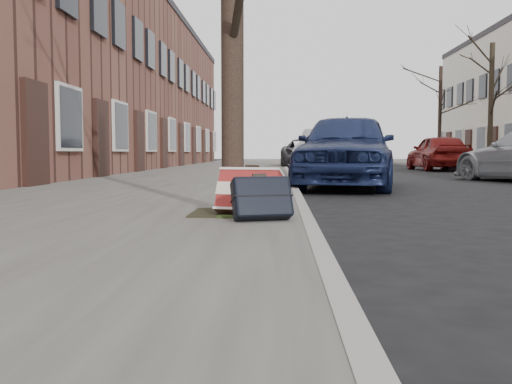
{
  "coord_description": "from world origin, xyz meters",
  "views": [
    {
      "loc": [
        -1.52,
        -4.65,
        0.75
      ],
      "look_at": [
        -1.75,
        0.8,
        0.37
      ],
      "focal_mm": 40.0,
      "sensor_mm": 36.0,
      "label": 1
    }
  ],
  "objects_px": {
    "suitcase_navy": "(262,198)",
    "car_near_mid": "(330,153)",
    "car_near_front": "(347,150)",
    "suitcase_red": "(249,192)"
  },
  "relations": [
    {
      "from": "suitcase_red",
      "to": "car_near_front",
      "type": "height_order",
      "value": "car_near_front"
    },
    {
      "from": "suitcase_red",
      "to": "car_near_front",
      "type": "relative_size",
      "value": 0.13
    },
    {
      "from": "suitcase_navy",
      "to": "car_near_mid",
      "type": "bearing_deg",
      "value": 63.66
    },
    {
      "from": "suitcase_navy",
      "to": "car_near_front",
      "type": "xyz_separation_m",
      "value": [
        1.58,
        6.78,
        0.47
      ]
    },
    {
      "from": "suitcase_navy",
      "to": "suitcase_red",
      "type": "bearing_deg",
      "value": 91.39
    },
    {
      "from": "car_near_front",
      "to": "car_near_mid",
      "type": "xyz_separation_m",
      "value": [
        0.04,
        4.53,
        -0.08
      ]
    },
    {
      "from": "car_near_mid",
      "to": "car_near_front",
      "type": "bearing_deg",
      "value": -79.64
    },
    {
      "from": "car_near_front",
      "to": "car_near_mid",
      "type": "height_order",
      "value": "car_near_front"
    },
    {
      "from": "suitcase_navy",
      "to": "car_near_mid",
      "type": "xyz_separation_m",
      "value": [
        1.62,
        11.31,
        0.38
      ]
    },
    {
      "from": "suitcase_red",
      "to": "suitcase_navy",
      "type": "height_order",
      "value": "suitcase_red"
    }
  ]
}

